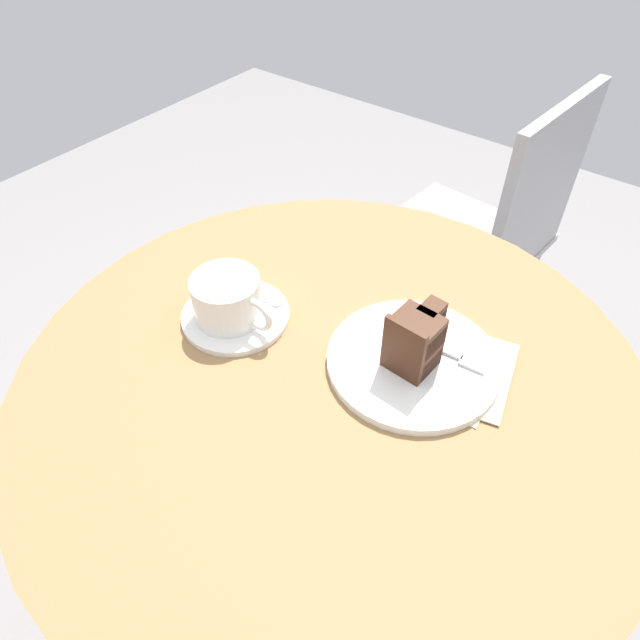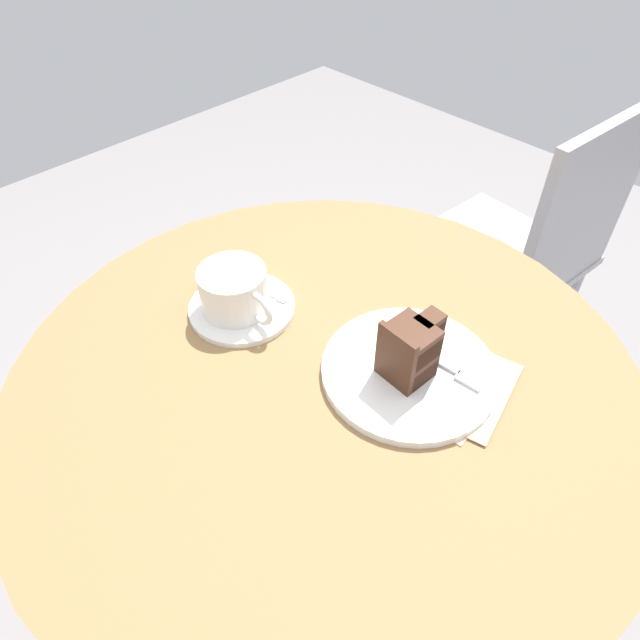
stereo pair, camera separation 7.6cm
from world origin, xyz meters
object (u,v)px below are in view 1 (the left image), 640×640
(cafe_chair, at_px, (489,232))
(fork, at_px, (448,353))
(cake_plate, at_px, (413,361))
(teaspoon, at_px, (257,299))
(cake_slice, at_px, (415,340))
(coffee_cup, at_px, (228,298))
(saucer, at_px, (234,317))
(napkin, at_px, (447,364))

(cafe_chair, bearing_deg, fork, 21.12)
(cake_plate, bearing_deg, teaspoon, -171.28)
(cake_slice, xyz_separation_m, cafe_chair, (-0.16, 0.68, -0.29))
(coffee_cup, height_order, cake_plate, coffee_cup)
(coffee_cup, distance_m, cafe_chair, 0.82)
(teaspoon, distance_m, cake_slice, 0.25)
(cake_slice, relative_size, fork, 0.60)
(saucer, distance_m, fork, 0.30)
(coffee_cup, xyz_separation_m, cake_slice, (0.25, 0.08, 0.01))
(coffee_cup, xyz_separation_m, napkin, (0.29, 0.11, -0.04))
(saucer, relative_size, coffee_cup, 1.19)
(napkin, bearing_deg, fork, 128.22)
(napkin, bearing_deg, saucer, -159.45)
(cake_plate, height_order, fork, fork)
(saucer, height_order, coffee_cup, coffee_cup)
(coffee_cup, xyz_separation_m, cafe_chair, (0.09, 0.76, -0.28))
(cake_slice, bearing_deg, saucer, -163.46)
(coffee_cup, bearing_deg, napkin, 21.23)
(cake_slice, relative_size, cafe_chair, 0.10)
(saucer, xyz_separation_m, fork, (0.28, 0.11, 0.01))
(fork, bearing_deg, saucer, -163.44)
(fork, bearing_deg, coffee_cup, -162.77)
(saucer, relative_size, teaspoon, 1.59)
(napkin, bearing_deg, cake_plate, -143.67)
(coffee_cup, relative_size, cake_slice, 1.50)
(cake_plate, distance_m, napkin, 0.05)
(cake_plate, height_order, cake_slice, cake_slice)
(coffee_cup, height_order, cake_slice, cake_slice)
(cake_plate, bearing_deg, saucer, -162.21)
(coffee_cup, bearing_deg, cake_plate, 18.62)
(teaspoon, bearing_deg, cafe_chair, 59.41)
(fork, bearing_deg, teaspoon, -170.96)
(teaspoon, relative_size, cafe_chair, 0.11)
(saucer, relative_size, cake_plate, 0.68)
(coffee_cup, height_order, napkin, coffee_cup)
(napkin, bearing_deg, coffee_cup, -158.77)
(napkin, bearing_deg, cafe_chair, 106.65)
(saucer, xyz_separation_m, napkin, (0.28, 0.11, -0.00))
(saucer, bearing_deg, cake_slice, 16.54)
(teaspoon, xyz_separation_m, napkin, (0.28, 0.06, -0.01))
(coffee_cup, distance_m, cake_slice, 0.26)
(fork, height_order, napkin, fork)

